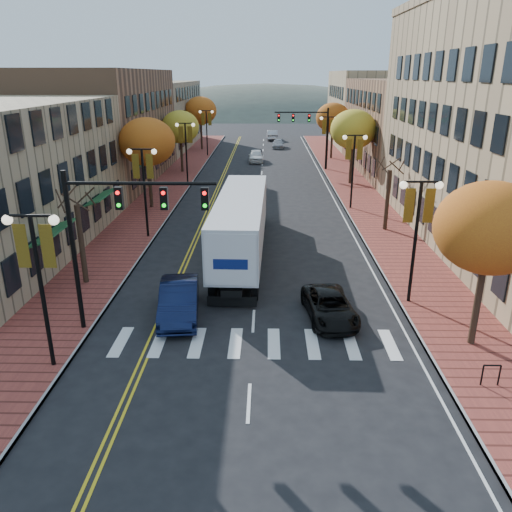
{
  "coord_description": "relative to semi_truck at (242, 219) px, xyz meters",
  "views": [
    {
      "loc": [
        0.55,
        -16.22,
        10.52
      ],
      "look_at": [
        0.06,
        6.56,
        2.2
      ],
      "focal_mm": 35.0,
      "sensor_mm": 36.0,
      "label": 1
    }
  ],
  "objects": [
    {
      "name": "lamp_left_b",
      "position": [
        -6.61,
        3.27,
        1.97
      ],
      "size": [
        1.96,
        0.36,
        6.05
      ],
      "color": "black",
      "rests_on": "ground"
    },
    {
      "name": "tree_right_c",
      "position": [
        9.89,
        21.27,
        3.12
      ],
      "size": [
        4.48,
        4.48,
        7.21
      ],
      "color": "#382619",
      "rests_on": "sidewalk_right"
    },
    {
      "name": "tree_right_a",
      "position": [
        9.89,
        -10.73,
        2.73
      ],
      "size": [
        4.16,
        4.16,
        6.69
      ],
      "color": "#382619",
      "rests_on": "sidewalk_right"
    },
    {
      "name": "lamp_left_d",
      "position": [
        -6.61,
        39.27,
        1.97
      ],
      "size": [
        1.96,
        0.36,
        6.05
      ],
      "color": "black",
      "rests_on": "ground"
    },
    {
      "name": "lamp_right_b",
      "position": [
        8.39,
        11.27,
        1.97
      ],
      "size": [
        1.96,
        0.36,
        6.05
      ],
      "color": "black",
      "rests_on": "ground"
    },
    {
      "name": "lamp_left_c",
      "position": [
        -6.61,
        21.27,
        1.97
      ],
      "size": [
        1.96,
        0.36,
        6.05
      ],
      "color": "black",
      "rests_on": "ground"
    },
    {
      "name": "sidewalk_right",
      "position": [
        9.89,
        19.77,
        -2.25
      ],
      "size": [
        4.0,
        85.0,
        0.15
      ],
      "primitive_type": "cube",
      "color": "brown",
      "rests_on": "ground"
    },
    {
      "name": "building_right_mid",
      "position": [
        19.39,
        29.27,
        2.68
      ],
      "size": [
        15.0,
        24.0,
        10.0
      ],
      "primitive_type": "cube",
      "color": "brown",
      "rests_on": "ground"
    },
    {
      "name": "car_far_silver",
      "position": [
        3.16,
        47.76,
        -1.7
      ],
      "size": [
        1.88,
        4.32,
        1.24
      ],
      "primitive_type": "imported",
      "rotation": [
        0.0,
        0.0,
        -0.03
      ],
      "color": "#96969D",
      "rests_on": "ground"
    },
    {
      "name": "tree_right_d",
      "position": [
        9.89,
        37.27,
        2.97
      ],
      "size": [
        4.35,
        4.35,
        7.0
      ],
      "color": "#382619",
      "rests_on": "sidewalk_right"
    },
    {
      "name": "car_far_white",
      "position": [
        0.08,
        34.84,
        -1.55
      ],
      "size": [
        1.93,
        4.56,
        1.54
      ],
      "primitive_type": "imported",
      "rotation": [
        0.0,
        0.0,
        0.03
      ],
      "color": "white",
      "rests_on": "ground"
    },
    {
      "name": "building_left_far",
      "position": [
        -16.11,
        48.27,
        2.43
      ],
      "size": [
        12.0,
        26.0,
        9.5
      ],
      "primitive_type": "cube",
      "color": "#9E8966",
      "rests_on": "ground"
    },
    {
      "name": "building_left_mid",
      "position": [
        -16.11,
        23.27,
        3.18
      ],
      "size": [
        12.0,
        24.0,
        11.0
      ],
      "primitive_type": "cube",
      "color": "brown",
      "rests_on": "ground"
    },
    {
      "name": "tree_left_a",
      "position": [
        -8.11,
        -4.73,
        -0.07
      ],
      "size": [
        0.28,
        0.28,
        4.2
      ],
      "color": "#382619",
      "rests_on": "sidewalk_left"
    },
    {
      "name": "tree_left_d",
      "position": [
        -8.11,
        45.27,
        3.28
      ],
      "size": [
        4.61,
        4.61,
        7.42
      ],
      "color": "#382619",
      "rests_on": "sidewalk_left"
    },
    {
      "name": "car_far_oncoming",
      "position": [
        2.34,
        57.45,
        -1.51
      ],
      "size": [
        1.92,
        5.01,
        1.63
      ],
      "primitive_type": "imported",
      "rotation": [
        0.0,
        0.0,
        3.18
      ],
      "color": "#ABABB3",
      "rests_on": "ground"
    },
    {
      "name": "black_suv",
      "position": [
        4.35,
        -8.42,
        -1.71
      ],
      "size": [
        2.49,
        4.59,
        1.22
      ],
      "primitive_type": "imported",
      "rotation": [
        0.0,
        0.0,
        0.11
      ],
      "color": "black",
      "rests_on": "ground"
    },
    {
      "name": "lamp_right_a",
      "position": [
        8.39,
        -6.73,
        1.97
      ],
      "size": [
        1.96,
        0.36,
        6.05
      ],
      "color": "black",
      "rests_on": "ground"
    },
    {
      "name": "tree_right_b",
      "position": [
        9.89,
        5.27,
        -0.07
      ],
      "size": [
        0.28,
        0.28,
        4.2
      ],
      "color": "#382619",
      "rests_on": "sidewalk_right"
    },
    {
      "name": "tree_left_c",
      "position": [
        -8.11,
        27.27,
        2.73
      ],
      "size": [
        4.16,
        4.16,
        6.69
      ],
      "color": "#382619",
      "rests_on": "sidewalk_left"
    },
    {
      "name": "traffic_mast_near",
      "position": [
        -4.59,
        -9.73,
        2.6
      ],
      "size": [
        6.1,
        0.35,
        7.0
      ],
      "color": "black",
      "rests_on": "ground"
    },
    {
      "name": "tree_left_b",
      "position": [
        -8.11,
        11.27,
        3.12
      ],
      "size": [
        4.48,
        4.48,
        7.21
      ],
      "color": "#382619",
      "rests_on": "sidewalk_left"
    },
    {
      "name": "semi_truck",
      "position": [
        0.0,
        0.0,
        0.0
      ],
      "size": [
        2.9,
        15.95,
        3.97
      ],
      "rotation": [
        0.0,
        0.0,
        -0.02
      ],
      "color": "black",
      "rests_on": "ground"
    },
    {
      "name": "lamp_right_c",
      "position": [
        8.39,
        29.27,
        1.97
      ],
      "size": [
        1.96,
        0.36,
        6.05
      ],
      "color": "black",
      "rests_on": "ground"
    },
    {
      "name": "navy_sedan",
      "position": [
        -2.53,
        -8.29,
        -1.52
      ],
      "size": [
        2.24,
        5.03,
        1.61
      ],
      "primitive_type": "imported",
      "rotation": [
        0.0,
        0.0,
        0.11
      ],
      "color": "black",
      "rests_on": "ground"
    },
    {
      "name": "ground",
      "position": [
        0.89,
        -12.73,
        -2.32
      ],
      "size": [
        200.0,
        200.0,
        0.0
      ],
      "primitive_type": "plane",
      "color": "black",
      "rests_on": "ground"
    },
    {
      "name": "building_right_far",
      "position": [
        19.39,
        51.27,
        3.18
      ],
      "size": [
        15.0,
        20.0,
        11.0
      ],
      "primitive_type": "cube",
      "color": "#9E8966",
      "rests_on": "ground"
    },
    {
      "name": "traffic_mast_far",
      "position": [
        6.37,
        29.27,
        2.6
      ],
      "size": [
        6.1,
        0.34,
        7.0
      ],
      "color": "black",
      "rests_on": "ground"
    },
    {
      "name": "sidewalk_left",
      "position": [
        -8.11,
        19.77,
        -2.25
      ],
      "size": [
        4.0,
        85.0,
        0.15
      ],
      "primitive_type": "cube",
      "color": "brown",
      "rests_on": "ground"
    },
    {
      "name": "lamp_left_a",
      "position": [
        -6.61,
        -12.73,
        1.97
      ],
      "size": [
        1.96,
        0.36,
        6.05
      ],
      "color": "black",
      "rests_on": "ground"
    }
  ]
}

